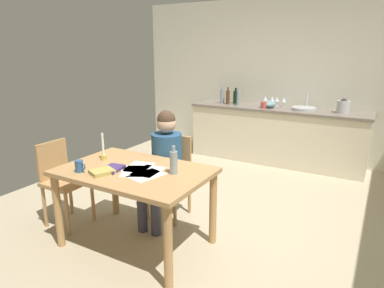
# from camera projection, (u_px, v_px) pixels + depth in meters

# --- Properties ---
(ground_plane) EXTENTS (5.20, 5.20, 0.04)m
(ground_plane) POSITION_uv_depth(u_px,v_px,m) (215.00, 219.00, 3.78)
(ground_plane) COLOR tan
(wall_back) EXTENTS (5.20, 0.12, 2.60)m
(wall_back) POSITION_uv_depth(u_px,v_px,m) (285.00, 80.00, 5.61)
(wall_back) COLOR beige
(wall_back) RESTS_ON ground
(kitchen_counter) EXTENTS (2.78, 0.64, 0.90)m
(kitchen_counter) POSITION_uv_depth(u_px,v_px,m) (275.00, 135.00, 5.53)
(kitchen_counter) COLOR beige
(kitchen_counter) RESTS_ON ground
(dining_table) EXTENTS (1.34, 0.88, 0.75)m
(dining_table) POSITION_uv_depth(u_px,v_px,m) (135.00, 180.00, 3.09)
(dining_table) COLOR tan
(dining_table) RESTS_ON ground
(chair_at_table) EXTENTS (0.42, 0.42, 0.89)m
(chair_at_table) POSITION_uv_depth(u_px,v_px,m) (171.00, 172.00, 3.72)
(chair_at_table) COLOR tan
(chair_at_table) RESTS_ON ground
(person_seated) EXTENTS (0.34, 0.60, 1.19)m
(person_seated) POSITION_uv_depth(u_px,v_px,m) (164.00, 160.00, 3.55)
(person_seated) COLOR navy
(person_seated) RESTS_ON ground
(chair_side_empty) EXTENTS (0.40, 0.40, 0.88)m
(chair_side_empty) POSITION_uv_depth(u_px,v_px,m) (63.00, 179.00, 3.54)
(chair_side_empty) COLOR tan
(chair_side_empty) RESTS_ON ground
(coffee_mug) EXTENTS (0.11, 0.07, 0.11)m
(coffee_mug) POSITION_uv_depth(u_px,v_px,m) (79.00, 166.00, 2.98)
(coffee_mug) COLOR #33598C
(coffee_mug) RESTS_ON dining_table
(candlestick) EXTENTS (0.06, 0.06, 0.27)m
(candlestick) POSITION_uv_depth(u_px,v_px,m) (103.00, 152.00, 3.31)
(candlestick) COLOR gold
(candlestick) RESTS_ON dining_table
(book_magazine) EXTENTS (0.22, 0.24, 0.03)m
(book_magazine) POSITION_uv_depth(u_px,v_px,m) (102.00, 172.00, 2.95)
(book_magazine) COLOR tan
(book_magazine) RESTS_ON dining_table
(book_cookery) EXTENTS (0.18, 0.23, 0.03)m
(book_cookery) POSITION_uv_depth(u_px,v_px,m) (112.00, 169.00, 3.03)
(book_cookery) COLOR #442F68
(book_cookery) RESTS_ON dining_table
(paper_letter) EXTENTS (0.28, 0.34, 0.00)m
(paper_letter) POSITION_uv_depth(u_px,v_px,m) (147.00, 175.00, 2.92)
(paper_letter) COLOR white
(paper_letter) RESTS_ON dining_table
(paper_bill) EXTENTS (0.33, 0.36, 0.00)m
(paper_bill) POSITION_uv_depth(u_px,v_px,m) (134.00, 171.00, 3.02)
(paper_bill) COLOR white
(paper_bill) RESTS_ON dining_table
(paper_envelope) EXTENTS (0.27, 0.34, 0.00)m
(paper_envelope) POSITION_uv_depth(u_px,v_px,m) (138.00, 167.00, 3.12)
(paper_envelope) COLOR white
(paper_envelope) RESTS_ON dining_table
(paper_receipt) EXTENTS (0.23, 0.31, 0.00)m
(paper_receipt) POSITION_uv_depth(u_px,v_px,m) (148.00, 171.00, 3.02)
(paper_receipt) COLOR white
(paper_receipt) RESTS_ON dining_table
(wine_bottle_on_table) EXTENTS (0.07, 0.07, 0.25)m
(wine_bottle_on_table) POSITION_uv_depth(u_px,v_px,m) (174.00, 162.00, 2.93)
(wine_bottle_on_table) COLOR #8C999E
(wine_bottle_on_table) RESTS_ON dining_table
(sink_unit) EXTENTS (0.36, 0.36, 0.24)m
(sink_unit) POSITION_uv_depth(u_px,v_px,m) (304.00, 108.00, 5.21)
(sink_unit) COLOR #B2B7BC
(sink_unit) RESTS_ON kitchen_counter
(bottle_oil) EXTENTS (0.07, 0.07, 0.29)m
(bottle_oil) POSITION_uv_depth(u_px,v_px,m) (222.00, 96.00, 5.83)
(bottle_oil) COLOR #8C999E
(bottle_oil) RESTS_ON kitchen_counter
(bottle_vinegar) EXTENTS (0.06, 0.06, 0.28)m
(bottle_vinegar) POSITION_uv_depth(u_px,v_px,m) (228.00, 97.00, 5.75)
(bottle_vinegar) COLOR #593319
(bottle_vinegar) RESTS_ON kitchen_counter
(bottle_wine_red) EXTENTS (0.08, 0.08, 0.26)m
(bottle_wine_red) POSITION_uv_depth(u_px,v_px,m) (236.00, 97.00, 5.82)
(bottle_wine_red) COLOR black
(bottle_wine_red) RESTS_ON kitchen_counter
(bottle_sauce) EXTENTS (0.06, 0.06, 0.28)m
(bottle_sauce) POSITION_uv_depth(u_px,v_px,m) (239.00, 98.00, 5.65)
(bottle_sauce) COLOR #8C999E
(bottle_sauce) RESTS_ON kitchen_counter
(mixing_bowl) EXTENTS (0.24, 0.24, 0.11)m
(mixing_bowl) POSITION_uv_depth(u_px,v_px,m) (268.00, 104.00, 5.41)
(mixing_bowl) COLOR #668C99
(mixing_bowl) RESTS_ON kitchen_counter
(stovetop_kettle) EXTENTS (0.18, 0.18, 0.22)m
(stovetop_kettle) POSITION_uv_depth(u_px,v_px,m) (343.00, 106.00, 4.93)
(stovetop_kettle) COLOR #B7BABF
(stovetop_kettle) RESTS_ON kitchen_counter
(wine_glass_near_sink) EXTENTS (0.07, 0.07, 0.15)m
(wine_glass_near_sink) POSITION_uv_depth(u_px,v_px,m) (284.00, 100.00, 5.48)
(wine_glass_near_sink) COLOR silver
(wine_glass_near_sink) RESTS_ON kitchen_counter
(wine_glass_by_kettle) EXTENTS (0.07, 0.07, 0.15)m
(wine_glass_by_kettle) POSITION_uv_depth(u_px,v_px,m) (277.00, 99.00, 5.54)
(wine_glass_by_kettle) COLOR silver
(wine_glass_by_kettle) RESTS_ON kitchen_counter
(wine_glass_back_left) EXTENTS (0.07, 0.07, 0.15)m
(wine_glass_back_left) POSITION_uv_depth(u_px,v_px,m) (272.00, 99.00, 5.57)
(wine_glass_back_left) COLOR silver
(wine_glass_back_left) RESTS_ON kitchen_counter
(wine_glass_back_right) EXTENTS (0.07, 0.07, 0.15)m
(wine_glass_back_right) POSITION_uv_depth(u_px,v_px,m) (265.00, 99.00, 5.63)
(wine_glass_back_right) COLOR silver
(wine_glass_back_right) RESTS_ON kitchen_counter
(teacup_on_counter) EXTENTS (0.13, 0.09, 0.10)m
(teacup_on_counter) POSITION_uv_depth(u_px,v_px,m) (264.00, 105.00, 5.35)
(teacup_on_counter) COLOR #D84C3F
(teacup_on_counter) RESTS_ON kitchen_counter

